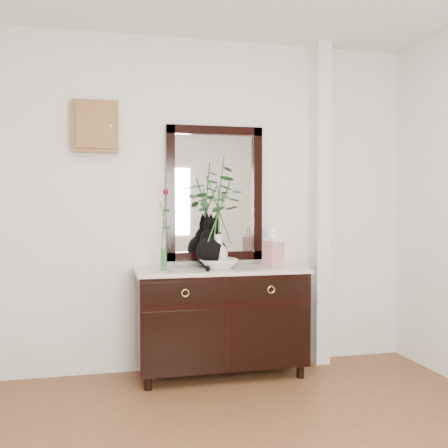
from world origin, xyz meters
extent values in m
cube|color=white|center=(0.00, 1.98, 1.35)|extent=(3.60, 0.04, 2.70)
cube|color=white|center=(1.00, 1.90, 1.35)|extent=(0.12, 0.20, 2.70)
cube|color=black|center=(0.10, 1.73, 0.46)|extent=(1.30, 0.50, 0.82)
cube|color=silver|center=(0.10, 1.73, 0.83)|extent=(1.33, 0.52, 0.03)
cube|color=black|center=(0.10, 1.97, 1.44)|extent=(0.80, 0.06, 1.10)
cube|color=white|center=(0.10, 1.98, 1.44)|extent=(0.66, 0.01, 0.96)
cube|color=brown|center=(-0.85, 1.94, 1.95)|extent=(0.35, 0.10, 0.40)
imported|color=white|center=(0.08, 1.73, 0.89)|extent=(0.31, 0.31, 0.07)
camera|label=1|loc=(-0.82, -2.24, 1.34)|focal=42.00mm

